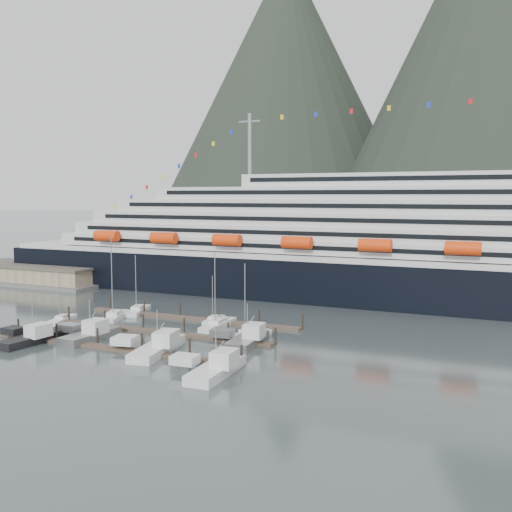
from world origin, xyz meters
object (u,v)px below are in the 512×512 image
Objects in this scene: trawler_b at (90,334)px; trawler_c at (157,347)px; sailboat_f at (214,321)px; trawler_e at (247,339)px; cruise_ship at (403,251)px; trawler_d at (215,368)px; sailboat_d at (218,325)px; sailboat_a at (62,320)px; trawler_a at (33,337)px; sailboat_b at (114,317)px; sailboat_e at (138,311)px; sailboat_h at (249,335)px; warehouse at (38,275)px.

trawler_b is 0.79× the size of trawler_c.
sailboat_f reaches higher than trawler_e.
cruise_ship is 71.86m from trawler_d.
trawler_c is at bearing 177.21° from sailboat_d.
sailboat_d is at bearing 41.63° from trawler_e.
trawler_d is (29.75, -8.69, -0.01)m from trawler_b.
cruise_ship is 69.61m from trawler_c.
sailboat_a is 1.12× the size of sailboat_f.
sailboat_f is at bearing 25.23° from trawler_d.
sailboat_a is at bearing 82.22° from trawler_e.
trawler_d reaches higher than trawler_a.
sailboat_a is 17.91m from trawler_b.
cruise_ship is 67.81m from sailboat_b.
sailboat_e is 1.07× the size of trawler_b.
sailboat_e reaches higher than sailboat_a.
trawler_a is at bearing 135.04° from sailboat_f.
cruise_ship is at bearing -13.76° from trawler_d.
cruise_ship is at bearing -33.34° from trawler_c.
sailboat_h is (31.35, -10.26, 0.01)m from sailboat_e.
trawler_b is 0.99× the size of trawler_e.
cruise_ship reaches higher than sailboat_d.
sailboat_e is 24.43m from trawler_b.
trawler_a is at bearing 81.42° from trawler_d.
sailboat_e reaches higher than sailboat_f.
cruise_ship is at bearing -68.50° from sailboat_b.
warehouse is 77.47m from sailboat_f.
sailboat_d reaches higher than trawler_a.
trawler_c reaches higher than warehouse.
sailboat_f is 0.64× the size of trawler_c.
sailboat_f is (19.81, 6.04, -0.08)m from sailboat_b.
sailboat_f reaches higher than trawler_a.
sailboat_d reaches higher than trawler_c.
warehouse is 2.64× the size of sailboat_b.
sailboat_e reaches higher than warehouse.
trawler_b is at bearing 101.60° from trawler_e.
sailboat_e reaches higher than trawler_e.
sailboat_h reaches higher than sailboat_f.
sailboat_h reaches higher than trawler_c.
trawler_c is (30.54, -11.77, 0.56)m from sailboat_a.
sailboat_e is at bearing -23.54° from sailboat_b.
sailboat_b reaches higher than trawler_c.
trawler_e is (1.86, -4.71, 0.55)m from sailboat_h.
sailboat_h is at bearing -116.14° from sailboat_b.
cruise_ship is at bearing 1.48° from sailboat_h.
sailboat_d is (30.63, 8.70, 0.04)m from sailboat_a.
sailboat_f is 34.21m from trawler_a.
sailboat_a reaches higher than sailboat_f.
sailboat_d is 0.97× the size of trawler_c.
cruise_ship is at bearing -22.60° from trawler_e.
trawler_c is at bearing -33.75° from warehouse.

